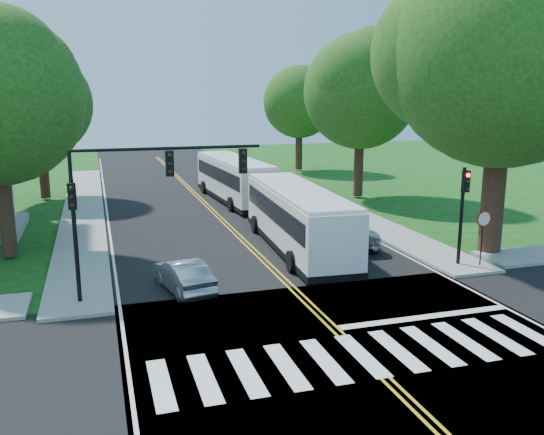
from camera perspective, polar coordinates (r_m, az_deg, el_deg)
name	(u,v)px	position (r m, az deg, el deg)	size (l,w,h in m)	color
ground	(355,349)	(18.46, 8.18, -12.75)	(140.00, 140.00, 0.00)	#104110
road	(227,224)	(34.74, -4.52, -0.69)	(14.00, 96.00, 0.01)	black
cross_road	(355,349)	(18.46, 8.19, -12.73)	(60.00, 12.00, 0.01)	black
center_line	(213,212)	(38.57, -5.83, 0.59)	(0.36, 70.00, 0.01)	gold
edge_line_w	(108,218)	(37.87, -15.96, -0.04)	(0.12, 70.00, 0.01)	silver
edge_line_e	(309,206)	(40.41, 3.67, 1.17)	(0.12, 70.00, 0.01)	silver
crosswalk	(362,355)	(18.05, 8.88, -13.32)	(12.60, 3.00, 0.01)	silver
stop_bar	(426,317)	(21.33, 14.98, -9.48)	(6.60, 0.40, 0.01)	silver
sidewalk_nw	(83,209)	(40.81, -18.18, 0.77)	(2.60, 40.00, 0.15)	gray
sidewalk_ne	(313,197)	(43.68, 4.12, 2.08)	(2.60, 40.00, 0.15)	gray
tree_ne_big	(505,51)	(29.52, 22.09, 15.00)	(10.80, 10.80, 14.91)	#331D14
tree_west_far	(38,104)	(45.22, -22.17, 10.39)	(7.60, 7.60, 10.67)	#331D14
tree_east_mid	(361,92)	(43.36, 8.80, 12.23)	(8.40, 8.40, 11.93)	#331D14
tree_east_far	(299,102)	(58.53, 2.73, 11.35)	(7.20, 7.20, 10.34)	#331D14
signal_nw	(139,187)	(21.81, -13.07, 3.01)	(7.15, 0.46, 5.66)	black
signal_ne	(463,203)	(26.95, 18.40, 1.36)	(0.30, 0.46, 4.40)	black
stop_sign	(483,225)	(27.24, 20.20, -0.66)	(0.76, 0.08, 2.53)	black
bus_lead	(297,217)	(28.89, 2.52, 0.04)	(3.43, 12.18, 3.12)	silver
bus_follow	(234,178)	(42.13, -3.79, 3.88)	(3.43, 12.15, 3.11)	silver
hatchback	(183,275)	(23.27, -8.76, -5.68)	(1.36, 3.90, 1.28)	#ABAEB2
suv	(346,231)	(30.14, 7.38, -1.37)	(2.35, 5.10, 1.42)	silver
dark_sedan	(337,221)	(33.02, 6.43, -0.37)	(1.62, 4.00, 1.16)	black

